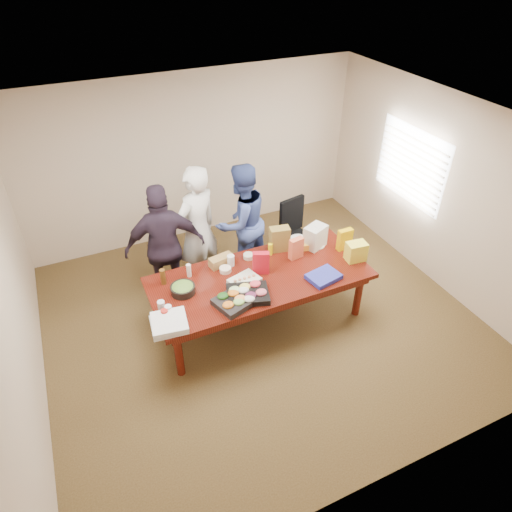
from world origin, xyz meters
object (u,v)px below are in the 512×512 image
sheet_cake (245,281)px  person_right (242,222)px  office_chair (297,237)px  person_center (197,230)px  conference_table (260,298)px  salad_bowl (183,289)px

sheet_cake → person_right: bearing=52.3°
office_chair → sheet_cake: size_ratio=2.85×
person_center → sheet_cake: (0.24, -1.09, -0.17)m
office_chair → person_right: person_right is taller
conference_table → sheet_cake: bearing=-169.4°
conference_table → sheet_cake: 0.47m
salad_bowl → person_center: bearing=61.5°
office_chair → salad_bowl: bearing=-170.2°
person_center → person_right: 0.69m
conference_table → person_center: (-0.47, 1.05, 0.58)m
conference_table → office_chair: bearing=40.9°
person_center → salad_bowl: bearing=36.7°
conference_table → person_right: size_ratio=1.58×
office_chair → person_center: person_center is taller
office_chair → person_right: bearing=154.9°
person_center → sheet_cake: 1.13m
salad_bowl → sheet_cake: bearing=-10.8°
conference_table → office_chair: (1.04, 0.90, 0.14)m
person_center → person_right: size_ratio=1.08×
person_center → salad_bowl: person_center is taller
office_chair → conference_table: bearing=-150.9°
person_right → salad_bowl: size_ratio=5.89×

